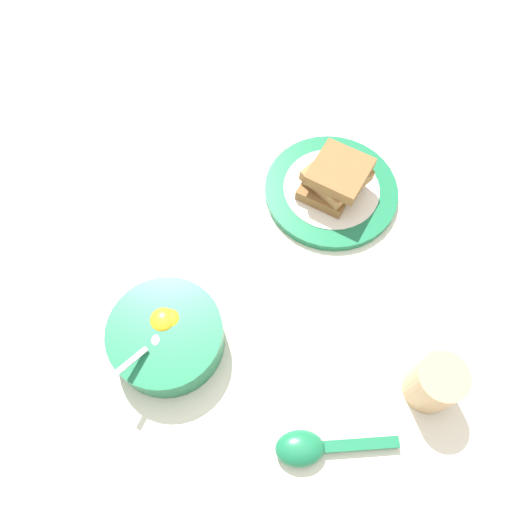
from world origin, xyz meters
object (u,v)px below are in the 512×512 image
soup_spoon (311,448)px  drinking_cup (435,383)px  toast_plate (331,191)px  toast_sandwich (335,178)px  egg_bowl (167,336)px

soup_spoon → drinking_cup: (-0.08, 0.16, 0.03)m
toast_plate → toast_sandwich: 0.04m
egg_bowl → drinking_cup: size_ratio=1.99×
egg_bowl → toast_sandwich: 0.34m
egg_bowl → toast_sandwich: egg_bowl is taller
toast_sandwich → soup_spoon: toast_sandwich is taller
toast_sandwich → drinking_cup: drinking_cup is taller
soup_spoon → drinking_cup: drinking_cup is taller
drinking_cup → soup_spoon: bearing=-63.9°
toast_plate → soup_spoon: bearing=-6.7°
toast_sandwich → drinking_cup: size_ratio=1.57×
toast_plate → egg_bowl: bearing=-43.2°
toast_plate → drinking_cup: size_ratio=2.75×
toast_sandwich → drinking_cup: (0.31, 0.11, -0.00)m
toast_plate → drinking_cup: bearing=19.6°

